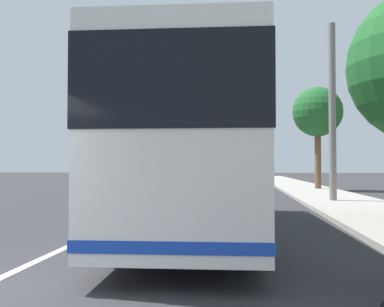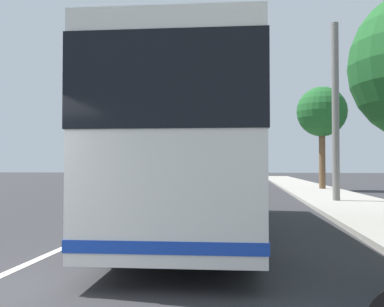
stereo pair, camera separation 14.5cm
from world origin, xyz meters
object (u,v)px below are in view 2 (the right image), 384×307
at_px(coach_bus, 199,146).
at_px(car_ahead_same_lane, 190,175).
at_px(car_oncoming, 230,175).
at_px(utility_pole, 336,113).
at_px(roadside_tree_far_block, 322,112).

height_order(coach_bus, car_ahead_same_lane, coach_bus).
xyz_separation_m(car_oncoming, utility_pole, (-23.20, -5.35, 3.16)).
relative_size(coach_bus, car_oncoming, 2.80).
distance_m(car_oncoming, roadside_tree_far_block, 14.92).
bearing_deg(utility_pole, car_oncoming, 12.99).
xyz_separation_m(roadside_tree_far_block, utility_pole, (-10.51, 1.13, -1.25)).
bearing_deg(roadside_tree_far_block, car_oncoming, 27.04).
relative_size(coach_bus, utility_pole, 1.45).
distance_m(car_ahead_same_lane, car_oncoming, 3.99).
bearing_deg(coach_bus, utility_pole, -30.73).
relative_size(coach_bus, car_ahead_same_lane, 2.77).
relative_size(roadside_tree_far_block, utility_pole, 0.88).
distance_m(coach_bus, roadside_tree_far_block, 20.55).
height_order(car_oncoming, utility_pole, utility_pole).
xyz_separation_m(car_ahead_same_lane, utility_pole, (-23.69, -9.31, 3.19)).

